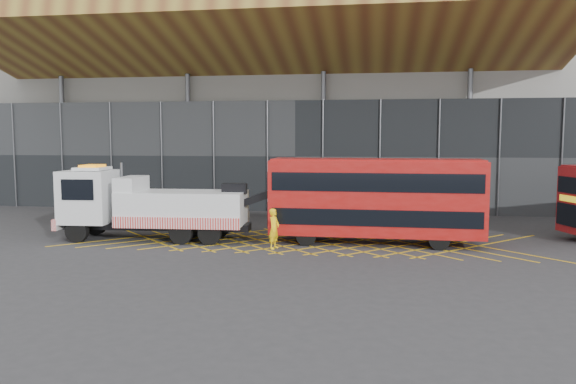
# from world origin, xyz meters

# --- Properties ---
(ground_plane) EXTENTS (120.00, 120.00, 0.00)m
(ground_plane) POSITION_xyz_m (0.00, 0.00, 0.00)
(ground_plane) COLOR #2D2D30
(road_markings) EXTENTS (24.76, 7.16, 0.01)m
(road_markings) POSITION_xyz_m (4.00, 0.00, 0.01)
(road_markings) COLOR gold
(road_markings) RESTS_ON ground_plane
(construction_building) EXTENTS (55.00, 23.97, 18.00)m
(construction_building) POSITION_xyz_m (1.92, 18.40, 8.98)
(construction_building) COLOR gray
(construction_building) RESTS_ON ground_plane
(recovery_truck) EXTENTS (11.51, 3.19, 4.00)m
(recovery_truck) POSITION_xyz_m (-4.12, -0.87, 1.85)
(recovery_truck) COLOR black
(recovery_truck) RESTS_ON ground_plane
(bus_towed) EXTENTS (10.63, 2.63, 4.30)m
(bus_towed) POSITION_xyz_m (7.70, -0.25, 2.39)
(bus_towed) COLOR #9E0F0C
(bus_towed) RESTS_ON ground_plane
(worker) EXTENTS (0.66, 0.82, 1.95)m
(worker) POSITION_xyz_m (2.89, -2.22, 0.98)
(worker) COLOR yellow
(worker) RESTS_ON ground_plane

